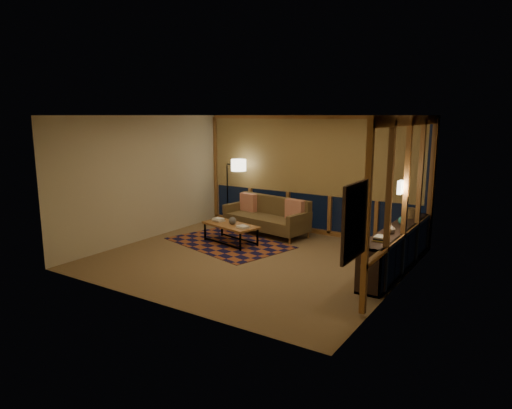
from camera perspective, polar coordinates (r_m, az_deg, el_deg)
The scene contains 21 objects.
floor at distance 8.79m, azimuth -0.63°, elevation -6.79°, with size 5.50×5.00×0.01m, color brown.
ceiling at distance 8.36m, azimuth -0.67°, elevation 11.10°, with size 5.50×5.00×0.01m, color white.
walls at distance 8.47m, azimuth -0.65°, elevation 1.93°, with size 5.51×5.01×2.70m.
window_wall_back at distance 10.56m, azimuth 6.65°, elevation 3.69°, with size 5.30×0.16×2.60m, color #935B31, non-canonical shape.
window_wall_right at distance 7.94m, azimuth 18.23°, elevation 0.74°, with size 0.16×3.70×2.60m, color #935B31, non-canonical shape.
wall_art at distance 5.61m, azimuth 12.15°, elevation -2.05°, with size 0.06×0.74×0.94m, color red, non-canonical shape.
wall_sconce at distance 7.78m, azimuth 17.61°, elevation 2.06°, with size 0.12×0.18×0.22m, color #FFF4CC, non-canonical shape.
sofa at distance 10.51m, azimuth 1.24°, elevation -1.47°, with size 2.02×0.82×0.83m, color brown, non-canonical shape.
pillow_left at distance 11.03m, azimuth -0.96°, elevation 0.30°, with size 0.44×0.15×0.44m, color red, non-canonical shape.
pillow_right at distance 10.18m, azimuth 4.89°, elevation -0.57°, with size 0.47×0.16×0.47m, color red, non-canonical shape.
area_rug at distance 9.84m, azimuth -3.41°, elevation -4.81°, with size 2.51×1.68×0.01m, color brown.
coffee_table at distance 9.78m, azimuth -3.19°, elevation -3.66°, with size 1.26×0.58×0.42m, color #935B31, non-canonical shape.
book_stack_a at distance 10.00m, azimuth -4.75°, elevation -1.91°, with size 0.24×0.19×0.07m, color white, non-canonical shape.
book_stack_b at distance 9.39m, azimuth -1.63°, elevation -2.81°, with size 0.23×0.18×0.05m, color white, non-canonical shape.
ceramic_pot at distance 9.70m, azimuth -2.95°, elevation -2.02°, with size 0.16×0.16×0.16m, color black.
floor_lamp at distance 11.39m, azimuth -3.61°, elevation 1.65°, with size 0.56×0.36×1.67m, color black, non-canonical shape.
bookshelf at distance 8.50m, azimuth 17.14°, elevation -5.28°, with size 0.40×3.01×0.75m, color #30221C, non-canonical shape.
basket at distance 9.29m, azimuth 18.80°, elevation -1.03°, with size 0.24×0.24×0.18m, color olive.
teal_bowl at distance 8.65m, azimuth 17.82°, elevation -1.92°, with size 0.16×0.16×0.16m, color #287573.
vase at distance 7.96m, azimuth 16.44°, elevation -2.86°, with size 0.17×0.17×0.18m, color tan.
shelf_book_stack at distance 7.50m, azimuth 15.29°, elevation -4.08°, with size 0.18×0.25×0.07m, color white, non-canonical shape.
Camera 1 is at (4.61, -6.98, 2.70)m, focal length 32.00 mm.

